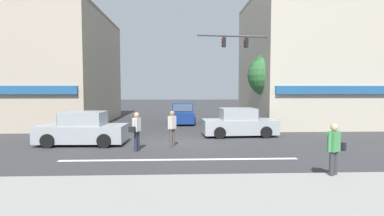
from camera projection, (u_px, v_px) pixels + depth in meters
ground_plane at (179, 143)px, 14.76m from camera, size 120.00×120.00×0.00m
lane_marking_stripe at (179, 160)px, 11.27m from camera, size 9.00×0.24×0.01m
sidewalk_curb at (179, 212)px, 6.28m from camera, size 40.00×5.00×0.16m
building_left_block at (29, 69)px, 23.20m from camera, size 11.86×11.68×8.44m
building_right_corner at (332, 61)px, 23.19m from camera, size 12.60×9.90×9.63m
street_tree at (269, 76)px, 20.52m from camera, size 2.96×2.96×5.08m
utility_pole_near_left at (35, 62)px, 17.97m from camera, size 1.40×0.22×8.23m
traffic_light_mast at (257, 65)px, 18.91m from camera, size 4.87×0.65×6.20m
sedan_parked_curbside at (183, 114)px, 23.24m from camera, size 1.95×4.14×1.58m
sedan_crossing_leftbound at (82, 130)px, 14.31m from camera, size 4.15×1.97×1.58m
sedan_approaching_near at (239, 124)px, 16.90m from camera, size 4.17×2.03×1.58m
pedestrian_foreground_with_bag at (334, 148)px, 8.68m from camera, size 0.66×0.49×1.67m
pedestrian_mid_crossing at (136, 129)px, 12.74m from camera, size 0.48×0.66×1.67m
pedestrian_far_side at (172, 127)px, 13.54m from camera, size 0.38×0.49×1.67m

